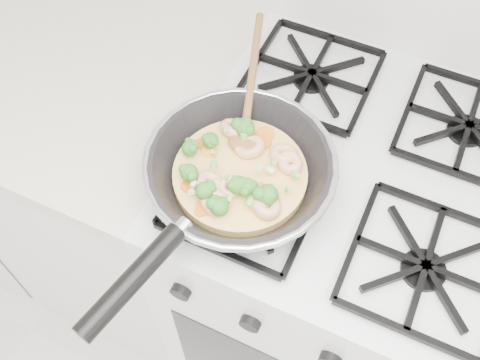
% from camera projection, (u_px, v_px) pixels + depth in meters
% --- Properties ---
extents(stove, '(0.60, 0.60, 0.92)m').
position_uv_depth(stove, '(327.00, 269.00, 1.34)').
color(stove, white).
rests_on(stove, ground).
extents(counter_left, '(1.00, 0.60, 0.90)m').
position_uv_depth(counter_left, '(53.00, 157.00, 1.53)').
color(counter_left, silver).
rests_on(counter_left, ground).
extents(skillet, '(0.31, 0.64, 0.09)m').
position_uv_depth(skillet, '(238.00, 173.00, 0.89)').
color(skillet, black).
rests_on(skillet, stove).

